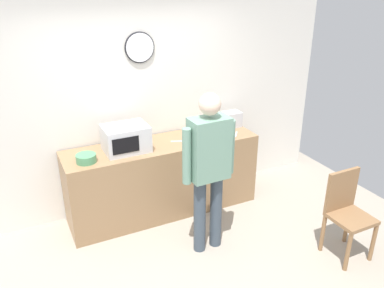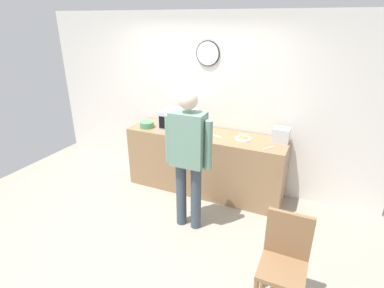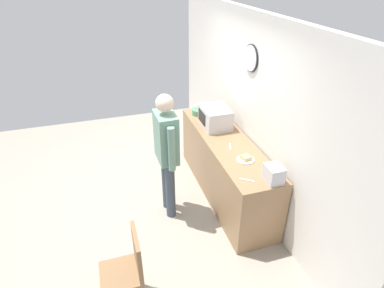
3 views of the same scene
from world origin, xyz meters
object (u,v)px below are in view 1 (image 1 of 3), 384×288
Objects in this scene: microwave at (126,138)px; person_standing at (209,163)px; fork_utensil at (178,141)px; sandwich_plate at (203,133)px; spoon_utensil at (236,134)px; wooden_chair at (346,210)px; salad_bowl at (86,158)px; toaster at (232,119)px.

person_standing reaches higher than microwave.
fork_utensil is 0.10× the size of person_standing.
microwave is at bearing 178.15° from fork_utensil.
spoon_utensil is (0.39, -0.17, -0.02)m from sandwich_plate.
spoon_utensil is 1.59m from wooden_chair.
wooden_chair is (1.27, -0.71, -0.51)m from person_standing.
salad_bowl is 1.87m from spoon_utensil.
fork_utensil is (-0.37, -0.05, -0.02)m from sandwich_plate.
sandwich_plate is 0.51m from toaster.
sandwich_plate is 0.42m from spoon_utensil.
fork_utensil is at bearing 4.24° from salad_bowl.
toaster is at bearing 5.28° from microwave.
spoon_utensil is (1.39, -0.14, -0.15)m from microwave.
salad_bowl is at bearing -173.03° from toaster.
microwave reaches higher than salad_bowl.
salad_bowl is at bearing -175.76° from fork_utensil.
wooden_chair is (1.86, -1.60, -0.56)m from microwave.
salad_bowl is at bearing 178.95° from spoon_utensil.
sandwich_plate is 1.01m from person_standing.
salad_bowl is 1.28× the size of fork_utensil.
person_standing is at bearing -56.39° from microwave.
microwave is at bearing -174.72° from toaster.
sandwich_plate is at bearing -167.70° from toaster.
toaster is at bearing 10.48° from fork_utensil.
toaster is 1.29× the size of spoon_utensil.
person_standing reaches higher than toaster.
toaster is (0.49, 0.11, 0.08)m from sandwich_plate.
person_standing is (-0.90, -1.03, 0.01)m from toaster.
toaster is 0.23× the size of wooden_chair.
sandwich_plate is 0.13× the size of person_standing.
fork_utensil is 0.18× the size of wooden_chair.
microwave is 0.28× the size of person_standing.
microwave is 1.50m from toaster.
salad_bowl reaches higher than spoon_utensil.
person_standing is at bearing -136.75° from spoon_utensil.
sandwich_plate reaches higher than wooden_chair.
wooden_chair is at bearing -78.05° from toaster.
person_standing reaches higher than fork_utensil.
toaster is at bearing 101.95° from wooden_chair.
person_standing is at bearing 150.86° from wooden_chair.
fork_utensil is (0.64, -0.02, -0.15)m from microwave.
spoon_utensil is at bearing -5.65° from microwave.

